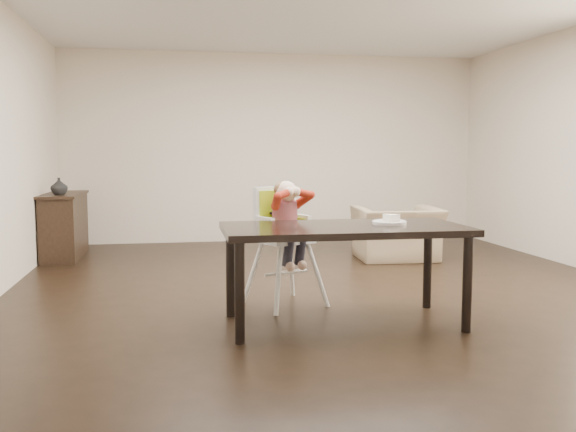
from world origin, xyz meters
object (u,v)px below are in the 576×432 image
Objects in this scene: high_chair at (283,218)px; armchair at (397,225)px; dining_table at (344,236)px; sideboard at (65,225)px.

high_chair is 1.09× the size of armchair.
sideboard reaches higher than dining_table.
high_chair is at bearing -52.05° from sideboard.
high_chair reaches higher than sideboard.
sideboard is (-3.97, 0.87, -0.03)m from armchair.
high_chair reaches higher than armchair.
sideboard is (-2.59, 3.57, -0.27)m from dining_table.
armchair reaches higher than sideboard.
dining_table is at bearing -54.07° from sideboard.
dining_table is at bearing 65.80° from armchair.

